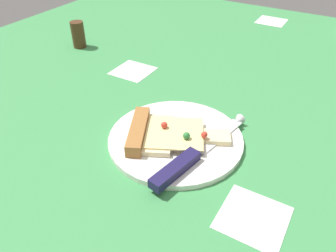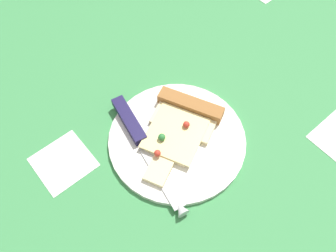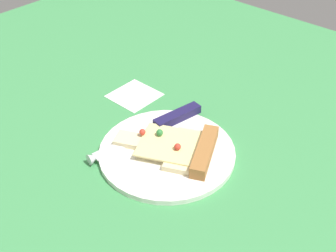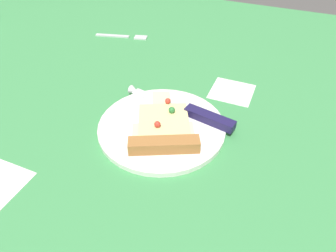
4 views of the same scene
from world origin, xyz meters
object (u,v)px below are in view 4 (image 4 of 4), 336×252
(pizza_slice, at_px, (163,129))
(plate, at_px, (163,125))
(knife, at_px, (189,111))
(fork, at_px, (124,36))

(pizza_slice, bearing_deg, plate, 90.34)
(plate, distance_m, knife, 0.06)
(pizza_slice, relative_size, knife, 0.80)
(knife, bearing_deg, pizza_slice, 173.34)
(knife, xyz_separation_m, fork, (0.30, -0.28, -0.01))
(pizza_slice, bearing_deg, fork, 102.78)
(knife, distance_m, fork, 0.41)
(plate, bearing_deg, pizza_slice, 116.20)
(knife, height_order, fork, knife)
(knife, relative_size, fork, 1.57)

